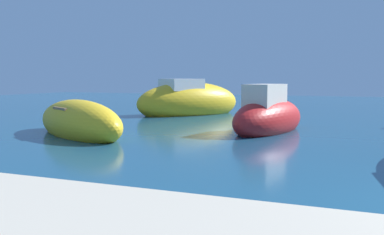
% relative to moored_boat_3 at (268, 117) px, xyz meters
% --- Properties ---
extents(moored_boat_3, '(2.75, 5.00, 2.12)m').
position_rel_moored_boat_3_xyz_m(moored_boat_3, '(0.00, 0.00, 0.00)').
color(moored_boat_3, '#B21E1E').
rests_on(moored_boat_3, ground).
extents(moored_boat_5, '(5.54, 4.26, 1.60)m').
position_rel_moored_boat_3_xyz_m(moored_boat_5, '(-5.90, -3.46, -0.09)').
color(moored_boat_5, gold).
rests_on(moored_boat_5, ground).
extents(moored_boat_6, '(5.67, 6.48, 2.44)m').
position_rel_moored_boat_3_xyz_m(moored_boat_6, '(-5.46, 5.65, 0.15)').
color(moored_boat_6, gold).
rests_on(moored_boat_6, ground).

